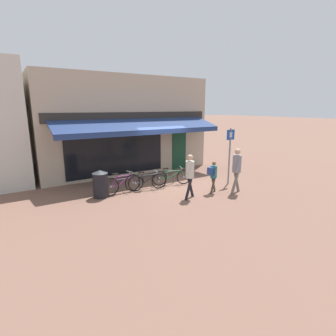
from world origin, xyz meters
name	(u,v)px	position (x,y,z in m)	size (l,w,h in m)	color
ground_plane	(175,184)	(0.00, 0.00, 0.00)	(160.00, 160.00, 0.00)	brown
shop_front	(123,125)	(-0.75, 3.96, 2.47)	(8.92, 4.61, 4.94)	tan
bike_rack_rail	(146,177)	(-1.34, 0.20, 0.46)	(2.90, 0.04, 0.57)	#47494F
bicycle_purple	(122,184)	(-2.50, 0.09, 0.38)	(1.70, 0.52, 0.86)	black
bicycle_black	(147,182)	(-1.42, -0.06, 0.35)	(1.63, 0.54, 0.79)	black
bicycle_green	(172,177)	(-0.17, 0.00, 0.36)	(1.67, 0.71, 0.79)	black
pedestrian_adult	(190,171)	(-0.57, -1.86, 1.05)	(0.57, 0.54, 1.71)	black
pedestrian_child	(213,173)	(0.63, -1.81, 0.82)	(0.49, 0.44, 1.31)	#47382D
pedestrian_second_adult	(237,166)	(1.40, -2.32, 1.12)	(0.64, 0.50, 1.83)	slate
litter_bin	(100,184)	(-3.37, 0.07, 0.53)	(0.59, 0.59, 1.06)	black
parking_sign	(230,150)	(2.11, -1.21, 1.52)	(0.44, 0.07, 2.50)	slate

